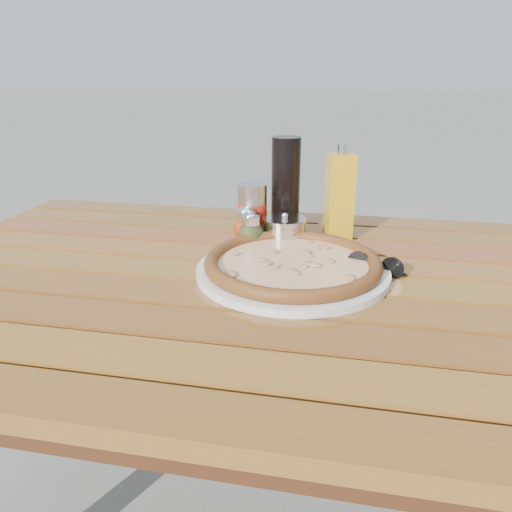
% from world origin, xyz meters
% --- Properties ---
extents(table, '(1.40, 0.90, 0.75)m').
position_xyz_m(table, '(0.00, -0.00, 0.67)').
color(table, '#391D0D').
rests_on(table, ground).
extents(plate, '(0.47, 0.47, 0.01)m').
position_xyz_m(plate, '(0.07, 0.02, 0.76)').
color(plate, silver).
rests_on(plate, table).
extents(pizza, '(0.46, 0.46, 0.03)m').
position_xyz_m(pizza, '(0.07, 0.02, 0.77)').
color(pizza, '#FFE1B6').
rests_on(pizza, plate).
extents(pepper_shaker, '(0.07, 0.07, 0.08)m').
position_xyz_m(pepper_shaker, '(-0.06, 0.18, 0.79)').
color(pepper_shaker, '#A83913').
rests_on(pepper_shaker, table).
extents(oregano_shaker, '(0.06, 0.06, 0.08)m').
position_xyz_m(oregano_shaker, '(-0.04, 0.14, 0.79)').
color(oregano_shaker, '#3B451B').
rests_on(oregano_shaker, table).
extents(dark_bottle, '(0.07, 0.07, 0.22)m').
position_xyz_m(dark_bottle, '(0.02, 0.28, 0.86)').
color(dark_bottle, black).
rests_on(dark_bottle, table).
extents(soda_can, '(0.08, 0.08, 0.12)m').
position_xyz_m(soda_can, '(-0.05, 0.23, 0.81)').
color(soda_can, silver).
rests_on(soda_can, table).
extents(olive_oil_cruet, '(0.07, 0.07, 0.21)m').
position_xyz_m(olive_oil_cruet, '(0.14, 0.25, 0.85)').
color(olive_oil_cruet, gold).
rests_on(olive_oil_cruet, table).
extents(parmesan_tin, '(0.12, 0.12, 0.07)m').
position_xyz_m(parmesan_tin, '(0.03, 0.19, 0.78)').
color(parmesan_tin, silver).
rests_on(parmesan_tin, table).
extents(sunglasses, '(0.11, 0.05, 0.04)m').
position_xyz_m(sunglasses, '(0.22, 0.05, 0.77)').
color(sunglasses, black).
rests_on(sunglasses, table).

